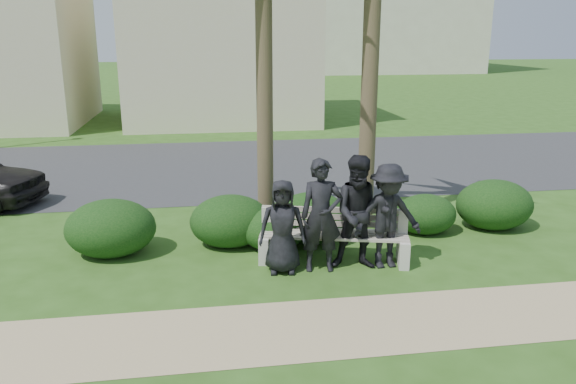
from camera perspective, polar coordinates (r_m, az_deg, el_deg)
The scene contains 15 objects.
ground at distance 9.33m, azimuth 4.09°, elevation -8.00°, with size 160.00×160.00×0.00m, color #2D5217.
footpath at distance 7.76m, azimuth 7.11°, elevation -13.22°, with size 30.00×1.60×0.01m, color tan.
asphalt_street at distance 16.86m, azimuth -1.93°, elevation 2.81°, with size 160.00×8.00×0.01m, color #2D2D30.
stucco_bldg_right at distance 26.34m, azimuth -6.98°, elevation 15.34°, with size 8.40×8.40×7.30m.
park_bench at distance 9.58m, azimuth 4.61°, elevation -4.81°, with size 2.63×1.15×0.87m.
man_a at distance 9.01m, azimuth -0.56°, elevation -3.55°, with size 0.75×0.49×1.54m, color black.
man_b at distance 9.04m, azimuth 3.39°, elevation -2.43°, with size 0.68×0.45×1.87m, color black.
man_c at distance 9.19m, azimuth 7.39°, elevation -2.12°, with size 0.92×0.72×1.90m, color black.
man_d at distance 9.32m, azimuth 10.09°, elevation -2.44°, with size 1.13×0.65×1.76m, color black.
hedge_a at distance 10.30m, azimuth -17.58°, elevation -3.36°, with size 1.56×1.29×1.02m, color black.
hedge_b at distance 10.34m, azimuth -5.90°, elevation -2.79°, with size 1.48×1.22×0.96m, color black.
hedge_c at distance 10.13m, azimuth -1.46°, elevation -3.65°, with size 1.19×0.98×0.78m, color black.
hedge_d at distance 10.47m, azimuth 2.37°, elevation -2.49°, with size 1.47×1.21×0.96m, color black.
hedge_e at distance 11.26m, azimuth 13.80°, elevation -2.09°, with size 1.20×0.99×0.79m, color black.
hedge_f at distance 11.93m, azimuth 20.24°, elevation -1.07°, with size 1.54×1.27×1.00m, color black.
Camera 1 is at (-1.96, -8.32, 3.72)m, focal length 35.00 mm.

